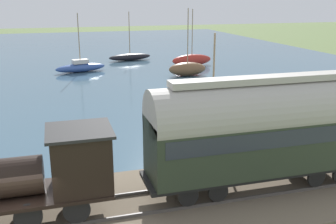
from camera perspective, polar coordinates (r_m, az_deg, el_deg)
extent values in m
cube|color=#426075|center=(56.47, -17.71, 7.55)|extent=(80.00, 80.00, 0.01)
cube|color=#4C4742|center=(15.30, -20.27, -13.00)|extent=(0.07, 54.88, 0.12)
cylinder|color=black|center=(13.63, -13.10, -13.71)|extent=(0.12, 0.90, 0.90)
cylinder|color=black|center=(15.00, -13.48, -10.80)|extent=(0.12, 0.90, 0.90)
cylinder|color=black|center=(13.68, -19.63, -14.17)|extent=(0.12, 0.90, 0.90)
cylinder|color=black|center=(15.04, -19.35, -11.23)|extent=(0.12, 0.90, 0.90)
cube|color=black|center=(14.18, -19.62, -11.29)|extent=(2.05, 5.51, 0.12)
cube|color=black|center=(13.70, -12.53, -6.79)|extent=(1.95, 1.93, 2.00)
cube|color=#282828|center=(13.33, -12.81, -2.64)|extent=(2.15, 2.17, 0.10)
cylinder|color=black|center=(18.42, 20.74, -6.45)|extent=(0.12, 0.76, 0.76)
cylinder|color=black|center=(16.64, 20.70, -8.91)|extent=(0.12, 0.76, 0.76)
cylinder|color=black|center=(17.78, 17.74, -6.97)|extent=(0.12, 0.76, 0.76)
cylinder|color=black|center=(14.67, 7.28, -11.41)|extent=(0.12, 0.76, 0.76)
cylinder|color=black|center=(15.95, 5.06, -8.96)|extent=(0.12, 0.76, 0.76)
cylinder|color=black|center=(14.29, 2.94, -12.09)|extent=(0.12, 0.76, 0.76)
cylinder|color=black|center=(15.60, 1.05, -9.50)|extent=(0.12, 0.76, 0.76)
cube|color=black|center=(16.02, 13.12, -8.02)|extent=(1.94, 9.22, 0.16)
cube|color=#2D3828|center=(15.57, 13.40, -3.97)|extent=(2.15, 8.85, 2.25)
cube|color=#2D333D|center=(15.44, 13.49, -2.59)|extent=(2.18, 8.30, 0.63)
cylinder|color=#B2ADA3|center=(15.22, 13.68, 0.02)|extent=(2.26, 8.85, 2.26)
cube|color=#B2ADA3|center=(14.93, 13.99, 4.63)|extent=(0.75, 7.38, 0.24)
ellipsoid|color=#B72D23|center=(47.25, 3.48, 7.53)|extent=(1.83, 5.16, 1.35)
cylinder|color=#9E8460|center=(46.86, 3.55, 11.52)|extent=(0.10, 0.10, 5.25)
ellipsoid|color=black|center=(51.55, -5.54, 7.96)|extent=(2.34, 5.81, 0.87)
cylinder|color=#9E8460|center=(51.20, -5.64, 11.36)|extent=(0.10, 0.10, 5.27)
ellipsoid|color=brown|center=(41.10, 2.83, 6.26)|extent=(1.74, 3.99, 1.40)
cylinder|color=#9E8460|center=(40.65, 2.90, 11.00)|extent=(0.10, 0.10, 5.43)
ellipsoid|color=#236B42|center=(22.16, 6.34, -3.43)|extent=(3.32, 4.68, 0.83)
cylinder|color=#9E8460|center=(21.33, 6.60, 4.28)|extent=(0.10, 0.10, 5.26)
ellipsoid|color=#335199|center=(44.24, -12.56, 6.29)|extent=(2.90, 5.78, 0.92)
cylinder|color=#9E8460|center=(43.83, -12.82, 10.34)|extent=(0.10, 0.10, 5.36)
cube|color=silver|center=(44.13, -12.62, 7.17)|extent=(1.31, 1.85, 0.45)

